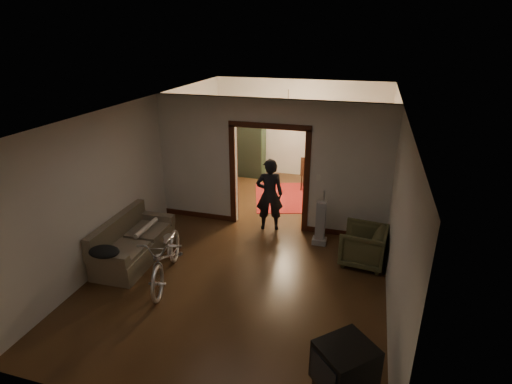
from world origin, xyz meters
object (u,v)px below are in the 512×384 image
at_px(sofa, 134,240).
at_px(bicycle, 167,255).
at_px(person, 269,195).
at_px(locker, 250,148).
at_px(armchair, 363,245).
at_px(desk, 336,173).

relative_size(sofa, bicycle, 1.00).
height_order(bicycle, person, person).
distance_m(person, locker, 3.49).
xyz_separation_m(armchair, desk, (-0.87, 3.80, 0.04)).
bearing_deg(person, armchair, 140.17).
distance_m(armchair, desk, 3.90).
bearing_deg(person, desk, -127.58).
xyz_separation_m(bicycle, armchair, (3.24, 1.47, -0.11)).
bearing_deg(armchair, person, -106.87).
xyz_separation_m(sofa, desk, (3.28, 4.86, -0.01)).
xyz_separation_m(armchair, person, (-2.02, 0.88, 0.44)).
height_order(locker, desk, locker).
relative_size(sofa, armchair, 2.24).
bearing_deg(person, bicycle, 46.37).
distance_m(sofa, armchair, 4.28).
bearing_deg(locker, person, -66.07).
bearing_deg(bicycle, person, 48.40).
xyz_separation_m(sofa, person, (2.13, 1.94, 0.39)).
relative_size(bicycle, person, 1.13).
relative_size(armchair, person, 0.50).
bearing_deg(person, sofa, 26.09).
xyz_separation_m(armchair, locker, (-3.42, 4.08, 0.48)).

